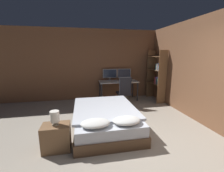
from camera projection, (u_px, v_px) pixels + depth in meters
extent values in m
plane|color=#9E9384|center=(148.00, 159.00, 2.56)|extent=(20.00, 20.00, 0.00)
cube|color=brown|center=(109.00, 65.00, 5.95)|extent=(12.00, 0.06, 2.70)
cube|color=brown|center=(193.00, 69.00, 4.09)|extent=(0.06, 12.00, 2.70)
cube|color=brown|center=(105.00, 123.00, 3.68)|extent=(1.43, 2.08, 0.22)
cube|color=silver|center=(105.00, 114.00, 3.63)|extent=(1.37, 2.02, 0.22)
cube|color=silver|center=(104.00, 107.00, 3.72)|extent=(1.47, 1.75, 0.05)
ellipsoid|color=white|center=(95.00, 123.00, 2.78)|extent=(0.55, 0.38, 0.13)
ellipsoid|color=white|center=(127.00, 121.00, 2.90)|extent=(0.55, 0.38, 0.13)
cube|color=brown|center=(56.00, 137.00, 2.78)|extent=(0.50, 0.36, 0.50)
cylinder|color=gray|center=(55.00, 125.00, 2.72)|extent=(0.12, 0.12, 0.01)
cylinder|color=gray|center=(55.00, 123.00, 2.72)|extent=(0.02, 0.02, 0.05)
cylinder|color=silver|center=(55.00, 116.00, 2.69)|extent=(0.16, 0.16, 0.20)
cube|color=beige|center=(118.00, 81.00, 5.76)|extent=(1.47, 0.66, 0.03)
cylinder|color=#2D2D33|center=(102.00, 94.00, 5.44)|extent=(0.05, 0.05, 0.72)
cylinder|color=#2D2D33|center=(137.00, 92.00, 5.70)|extent=(0.05, 0.05, 0.72)
cylinder|color=#2D2D33|center=(100.00, 90.00, 5.97)|extent=(0.05, 0.05, 0.72)
cylinder|color=#2D2D33|center=(133.00, 88.00, 6.24)|extent=(0.05, 0.05, 0.72)
cylinder|color=#B7B7BC|center=(110.00, 80.00, 5.92)|extent=(0.16, 0.16, 0.01)
cylinder|color=#B7B7BC|center=(110.00, 79.00, 5.91)|extent=(0.03, 0.03, 0.09)
cube|color=#B7B7BC|center=(110.00, 73.00, 5.86)|extent=(0.54, 0.03, 0.34)
cube|color=#232D42|center=(110.00, 73.00, 5.85)|extent=(0.51, 0.00, 0.31)
cylinder|color=#B7B7BC|center=(124.00, 80.00, 6.03)|extent=(0.16, 0.16, 0.01)
cylinder|color=#B7B7BC|center=(124.00, 78.00, 6.02)|extent=(0.03, 0.03, 0.09)
cube|color=#B7B7BC|center=(124.00, 73.00, 5.97)|extent=(0.54, 0.03, 0.34)
cube|color=#232D42|center=(124.00, 73.00, 5.96)|extent=(0.51, 0.00, 0.31)
cube|color=#B7B7BC|center=(120.00, 82.00, 5.54)|extent=(0.37, 0.13, 0.02)
ellipsoid|color=#B7B7BC|center=(127.00, 81.00, 5.59)|extent=(0.07, 0.05, 0.04)
cylinder|color=black|center=(123.00, 104.00, 5.28)|extent=(0.52, 0.52, 0.04)
cylinder|color=gray|center=(123.00, 99.00, 5.24)|extent=(0.05, 0.05, 0.35)
cube|color=black|center=(124.00, 93.00, 5.20)|extent=(0.45, 0.45, 0.07)
cube|color=black|center=(125.00, 86.00, 4.94)|extent=(0.40, 0.05, 0.55)
cube|color=brown|center=(162.00, 78.00, 5.28)|extent=(0.33, 0.02, 1.90)
cube|color=brown|center=(151.00, 74.00, 6.16)|extent=(0.33, 0.02, 1.90)
cube|color=brown|center=(156.00, 83.00, 5.78)|extent=(0.33, 0.90, 0.02)
cube|color=brown|center=(156.00, 70.00, 5.67)|extent=(0.33, 0.90, 0.02)
cube|color=brown|center=(157.00, 57.00, 5.57)|extent=(0.33, 0.90, 0.02)
cube|color=#7A387F|center=(162.00, 82.00, 5.34)|extent=(0.27, 0.02, 0.22)
cube|color=#337042|center=(161.00, 82.00, 5.38)|extent=(0.27, 0.04, 0.22)
cube|color=#2D4784|center=(160.00, 82.00, 5.42)|extent=(0.27, 0.02, 0.18)
cube|color=#2D4784|center=(160.00, 81.00, 5.45)|extent=(0.27, 0.03, 0.27)
cube|color=gold|center=(159.00, 81.00, 5.49)|extent=(0.27, 0.04, 0.21)
cube|color=#7A387F|center=(159.00, 81.00, 5.53)|extent=(0.27, 0.03, 0.22)
cube|color=#7A387F|center=(158.00, 80.00, 5.56)|extent=(0.27, 0.03, 0.27)
cube|color=#B2332D|center=(158.00, 80.00, 5.60)|extent=(0.27, 0.04, 0.25)
cube|color=#BCB29E|center=(163.00, 67.00, 5.23)|extent=(0.27, 0.03, 0.24)
cube|color=teal|center=(162.00, 68.00, 5.29)|extent=(0.27, 0.04, 0.18)
cube|color=#2D4784|center=(161.00, 67.00, 5.32)|extent=(0.27, 0.03, 0.25)
cube|color=orange|center=(160.00, 67.00, 5.37)|extent=(0.27, 0.04, 0.22)
cube|color=teal|center=(160.00, 68.00, 5.41)|extent=(0.27, 0.02, 0.18)
cube|color=teal|center=(160.00, 67.00, 5.44)|extent=(0.27, 0.03, 0.23)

